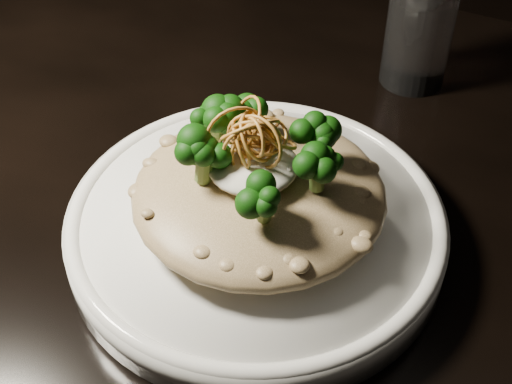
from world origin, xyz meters
TOP-DOWN VIEW (x-y plane):
  - table at (0.00, 0.00)m, footprint 1.10×0.80m
  - plate at (0.07, -0.05)m, footprint 0.30×0.30m
  - risotto at (0.07, -0.05)m, footprint 0.20×0.20m
  - broccoli at (0.07, -0.05)m, footprint 0.15×0.15m
  - cheese at (0.06, -0.05)m, footprint 0.07×0.07m
  - shallots at (0.06, -0.05)m, footprint 0.05×0.05m
  - drinking_glass at (0.11, 0.23)m, footprint 0.08×0.08m

SIDE VIEW (x-z plane):
  - table at x=0.00m, z-range 0.29..1.04m
  - plate at x=0.07m, z-range 0.75..0.78m
  - risotto at x=0.07m, z-range 0.78..0.82m
  - drinking_glass at x=0.11m, z-range 0.75..0.87m
  - cheese at x=0.06m, z-range 0.82..0.84m
  - broccoli at x=0.07m, z-range 0.82..0.88m
  - shallots at x=0.06m, z-range 0.84..0.88m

